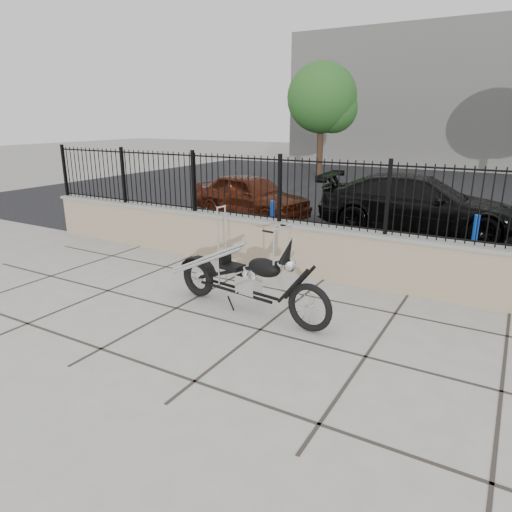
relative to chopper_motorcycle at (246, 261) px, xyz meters
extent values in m
plane|color=#99968E|center=(0.51, -0.46, -0.80)|extent=(90.00, 90.00, 0.00)
plane|color=black|center=(0.51, 12.04, -0.80)|extent=(30.00, 30.00, 0.00)
cube|color=gray|center=(0.51, 2.04, -0.32)|extent=(14.00, 0.36, 0.96)
cube|color=black|center=(0.51, 2.04, 0.76)|extent=(14.00, 0.08, 1.20)
cube|color=beige|center=(0.51, 26.04, 3.20)|extent=(22.00, 6.00, 8.00)
imported|color=#451709|center=(-3.45, 5.99, -0.16)|extent=(3.97, 2.25, 1.28)
imported|color=black|center=(1.18, 6.54, -0.07)|extent=(5.16, 2.42, 1.45)
cylinder|color=blue|center=(-1.69, 4.02, -0.33)|extent=(0.15, 0.15, 0.94)
cylinder|color=#0D33CD|center=(2.71, 4.66, -0.33)|extent=(0.14, 0.14, 0.94)
cylinder|color=#382619|center=(-5.36, 15.87, 0.74)|extent=(0.31, 0.31, 3.09)
sphere|color=#2A702A|center=(-5.36, 15.87, 3.11)|extent=(3.29, 3.29, 3.29)
camera|label=1|loc=(3.35, -5.51, 2.04)|focal=32.00mm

